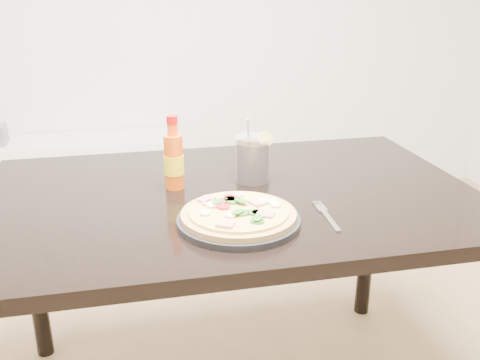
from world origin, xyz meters
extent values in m
cube|color=black|center=(-0.07, 0.49, 0.73)|extent=(1.40, 0.90, 0.04)
cylinder|color=black|center=(-0.71, 0.88, 0.35)|extent=(0.06, 0.06, 0.71)
cylinder|color=black|center=(0.57, 0.88, 0.35)|extent=(0.06, 0.06, 0.71)
cylinder|color=black|center=(-0.09, 0.28, 0.76)|extent=(0.31, 0.31, 0.02)
cylinder|color=tan|center=(-0.09, 0.28, 0.77)|extent=(0.29, 0.29, 0.01)
cylinder|color=#DDC660|center=(-0.09, 0.28, 0.78)|extent=(0.25, 0.25, 0.01)
cube|color=#D38484|center=(-0.14, 0.20, 0.79)|extent=(0.05, 0.05, 0.01)
cube|color=#D38484|center=(-0.16, 0.35, 0.79)|extent=(0.05, 0.05, 0.01)
cube|color=#D38484|center=(-0.04, 0.23, 0.79)|extent=(0.05, 0.05, 0.01)
cube|color=#D38484|center=(-0.04, 0.31, 0.79)|extent=(0.05, 0.05, 0.01)
cube|color=#D38484|center=(-0.15, 0.32, 0.79)|extent=(0.05, 0.05, 0.01)
cylinder|color=red|center=(-0.13, 0.30, 0.79)|extent=(0.03, 0.03, 0.01)
cylinder|color=red|center=(-0.05, 0.24, 0.79)|extent=(0.03, 0.03, 0.01)
cylinder|color=red|center=(-0.13, 0.33, 0.79)|extent=(0.03, 0.03, 0.01)
cylinder|color=red|center=(-0.10, 0.36, 0.79)|extent=(0.03, 0.03, 0.01)
cylinder|color=#2E7125|center=(-0.06, 0.25, 0.79)|extent=(0.03, 0.03, 0.01)
cylinder|color=#2E7125|center=(-0.10, 0.33, 0.79)|extent=(0.03, 0.03, 0.01)
cylinder|color=#2E7125|center=(-0.09, 0.25, 0.79)|extent=(0.03, 0.03, 0.01)
cylinder|color=#2E7125|center=(-0.07, 0.20, 0.79)|extent=(0.03, 0.03, 0.01)
cylinder|color=#2E7125|center=(-0.10, 0.34, 0.79)|extent=(0.03, 0.03, 0.01)
ellipsoid|color=white|center=(-0.16, 0.31, 0.79)|extent=(0.03, 0.03, 0.01)
ellipsoid|color=white|center=(0.00, 0.30, 0.79)|extent=(0.03, 0.03, 0.01)
ellipsoid|color=white|center=(-0.07, 0.37, 0.79)|extent=(0.03, 0.03, 0.01)
ellipsoid|color=white|center=(0.00, 0.28, 0.79)|extent=(0.03, 0.03, 0.01)
ellipsoid|color=white|center=(-0.18, 0.27, 0.79)|extent=(0.03, 0.03, 0.01)
ellipsoid|color=white|center=(-0.12, 0.25, 0.79)|extent=(0.03, 0.03, 0.01)
ellipsoid|color=white|center=(-0.02, 0.32, 0.79)|extent=(0.03, 0.03, 0.01)
ellipsoid|color=#2F751B|center=(-0.06, 0.20, 0.80)|extent=(0.04, 0.05, 0.00)
ellipsoid|color=#2F751B|center=(-0.08, 0.31, 0.80)|extent=(0.04, 0.05, 0.00)
ellipsoid|color=#2F751B|center=(-0.14, 0.32, 0.80)|extent=(0.04, 0.05, 0.00)
ellipsoid|color=#2F751B|center=(-0.10, 0.25, 0.80)|extent=(0.05, 0.04, 0.00)
cylinder|color=#EB550D|center=(-0.22, 0.56, 0.83)|extent=(0.07, 0.07, 0.16)
cylinder|color=yellow|center=(-0.22, 0.56, 0.82)|extent=(0.06, 0.06, 0.06)
cylinder|color=#EB550D|center=(-0.22, 0.56, 0.93)|extent=(0.03, 0.03, 0.03)
cylinder|color=red|center=(-0.22, 0.56, 0.95)|extent=(0.03, 0.03, 0.02)
cylinder|color=black|center=(0.01, 0.57, 0.81)|extent=(0.10, 0.10, 0.12)
cylinder|color=silver|center=(0.01, 0.57, 0.82)|extent=(0.11, 0.11, 0.14)
cylinder|color=#F2E059|center=(0.05, 0.55, 0.88)|extent=(0.04, 0.01, 0.04)
cylinder|color=#B2B2B7|center=(0.00, 0.58, 0.86)|extent=(0.03, 0.06, 0.17)
cube|color=silver|center=(0.13, 0.24, 0.75)|extent=(0.02, 0.12, 0.00)
cube|color=silver|center=(0.14, 0.32, 0.75)|extent=(0.03, 0.04, 0.00)
cube|color=silver|center=(0.13, 0.35, 0.75)|extent=(0.01, 0.03, 0.00)
cube|color=silver|center=(0.14, 0.35, 0.75)|extent=(0.01, 0.03, 0.00)
cube|color=silver|center=(0.14, 0.35, 0.75)|extent=(0.01, 0.03, 0.00)
cube|color=silver|center=(0.15, 0.35, 0.75)|extent=(0.01, 0.03, 0.00)
cube|color=white|center=(-0.80, 2.07, 0.25)|extent=(1.40, 0.34, 0.50)
camera|label=1|loc=(-0.35, -0.90, 1.31)|focal=40.00mm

